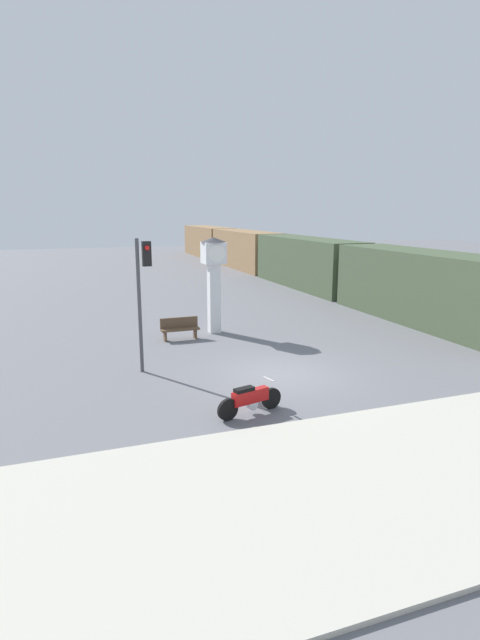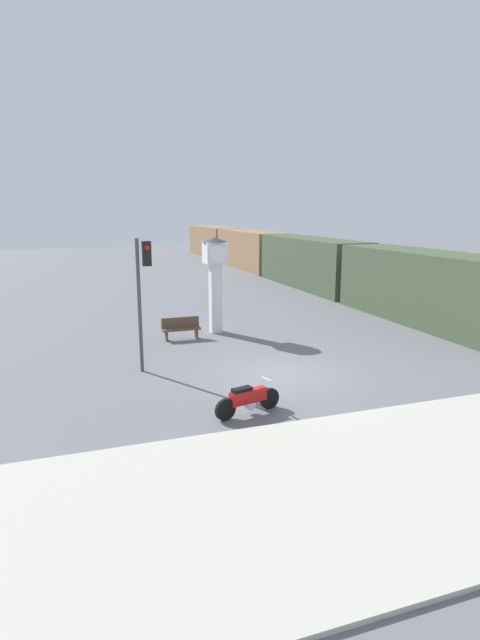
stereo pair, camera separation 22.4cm
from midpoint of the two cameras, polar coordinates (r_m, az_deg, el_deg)
The scene contains 7 objects.
ground_plane at distance 16.67m, azimuth 4.16°, elevation -6.19°, with size 120.00×120.00×0.00m, color slate.
sidewalk_strip at distance 11.33m, azimuth 18.72°, elevation -16.03°, with size 36.00×6.00×0.10m.
motorcycle at distance 13.37m, azimuth 0.67°, elevation -9.04°, with size 1.96×0.65×0.88m.
clock_tower at distance 21.74m, azimuth -3.32°, elevation 5.75°, with size 1.10×1.10×4.18m.
freight_train at distance 41.05m, azimuth 3.58°, elevation 7.41°, with size 2.80×48.85×3.40m.
traffic_light at distance 16.56m, azimuth -11.42°, elevation 4.32°, with size 0.50×0.35×4.44m.
bench at distance 21.03m, azimuth -7.20°, elevation -0.91°, with size 1.60×0.44×0.92m.
Camera 1 is at (-6.57, -14.37, 5.34)m, focal length 28.00 mm.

